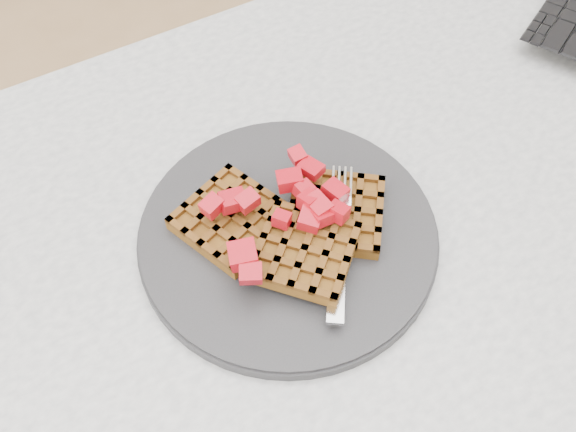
{
  "coord_description": "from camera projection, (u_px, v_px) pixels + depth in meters",
  "views": [
    {
      "loc": [
        -0.34,
        -0.28,
        1.3
      ],
      "look_at": [
        -0.16,
        0.04,
        0.79
      ],
      "focal_mm": 40.0,
      "sensor_mm": 36.0,
      "label": 1
    }
  ],
  "objects": [
    {
      "name": "ground",
      "position": [
        365.0,
        421.0,
        1.3
      ],
      "size": [
        4.0,
        4.0,
        0.0
      ],
      "primitive_type": "plane",
      "color": "tan",
      "rests_on": "ground"
    },
    {
      "name": "plate",
      "position": [
        288.0,
        234.0,
        0.65
      ],
      "size": [
        0.3,
        0.3,
        0.02
      ],
      "primitive_type": "cylinder",
      "color": "#242326",
      "rests_on": "table"
    },
    {
      "name": "table",
      "position": [
        416.0,
        256.0,
        0.78
      ],
      "size": [
        1.2,
        0.8,
        0.75
      ],
      "color": "silver",
      "rests_on": "ground"
    },
    {
      "name": "fork",
      "position": [
        339.0,
        236.0,
        0.63
      ],
      "size": [
        0.12,
        0.16,
        0.02
      ],
      "primitive_type": null,
      "rotation": [
        0.0,
        0.0,
        -0.61
      ],
      "color": "silver",
      "rests_on": "plate"
    },
    {
      "name": "waffles",
      "position": [
        290.0,
        226.0,
        0.63
      ],
      "size": [
        0.22,
        0.2,
        0.03
      ],
      "color": "brown",
      "rests_on": "plate"
    },
    {
      "name": "strawberry_pile",
      "position": [
        288.0,
        208.0,
        0.61
      ],
      "size": [
        0.15,
        0.15,
        0.02
      ],
      "primitive_type": null,
      "color": "#99000E",
      "rests_on": "waffles"
    }
  ]
}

